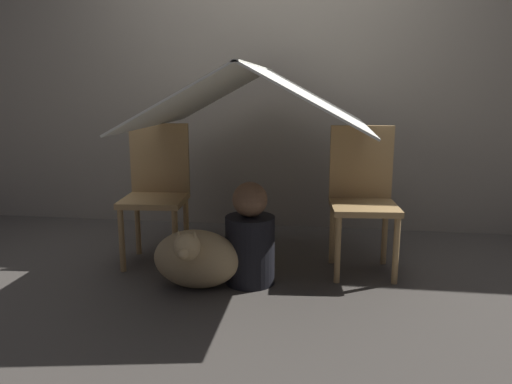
# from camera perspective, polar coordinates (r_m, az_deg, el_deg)

# --- Properties ---
(ground_plane) EXTENTS (8.80, 8.80, 0.00)m
(ground_plane) POSITION_cam_1_polar(r_m,az_deg,el_deg) (3.11, -0.26, -9.24)
(ground_plane) COLOR #47423D
(wall_back) EXTENTS (7.00, 0.05, 2.50)m
(wall_back) POSITION_cam_1_polar(r_m,az_deg,el_deg) (4.00, 2.05, 13.77)
(wall_back) COLOR gray
(wall_back) RESTS_ON ground_plane
(chair_left) EXTENTS (0.42, 0.42, 0.89)m
(chair_left) POSITION_cam_1_polar(r_m,az_deg,el_deg) (3.29, -11.28, 0.48)
(chair_left) COLOR tan
(chair_left) RESTS_ON ground_plane
(chair_right) EXTENTS (0.42, 0.42, 0.89)m
(chair_right) POSITION_cam_1_polar(r_m,az_deg,el_deg) (3.12, 12.08, -0.18)
(chair_right) COLOR tan
(chair_right) RESTS_ON ground_plane
(sheet_canopy) EXTENTS (1.31, 1.41, 0.36)m
(sheet_canopy) POSITION_cam_1_polar(r_m,az_deg,el_deg) (3.00, -0.00, 10.89)
(sheet_canopy) COLOR silver
(person_front) EXTENTS (0.29, 0.29, 0.60)m
(person_front) POSITION_cam_1_polar(r_m,az_deg,el_deg) (2.88, -0.73, -5.50)
(person_front) COLOR black
(person_front) RESTS_ON ground_plane
(dog) EXTENTS (0.49, 0.41, 0.39)m
(dog) POSITION_cam_1_polar(r_m,az_deg,el_deg) (2.84, -6.90, -7.50)
(dog) COLOR tan
(dog) RESTS_ON ground_plane
(floor_cushion) EXTENTS (0.45, 0.36, 0.10)m
(floor_cushion) POSITION_cam_1_polar(r_m,az_deg,el_deg) (3.26, -2.97, -7.27)
(floor_cushion) COLOR #E5CC66
(floor_cushion) RESTS_ON ground_plane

